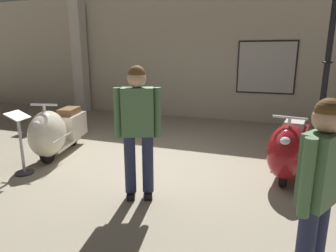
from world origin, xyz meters
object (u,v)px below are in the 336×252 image
at_px(visitor_0, 138,124).
at_px(lamppost, 329,53).
at_px(visitor_1, 318,187).
at_px(scooter_0, 56,132).
at_px(info_stanchion, 22,149).
at_px(scooter_1, 289,149).

bearing_deg(visitor_0, lamppost, -58.79).
distance_m(lamppost, visitor_1, 4.56).
height_order(scooter_0, info_stanchion, scooter_0).
height_order(visitor_1, info_stanchion, visitor_1).
height_order(visitor_0, visitor_1, visitor_0).
bearing_deg(visitor_1, scooter_0, 4.10).
bearing_deg(scooter_0, scooter_1, 82.08).
distance_m(visitor_0, info_stanchion, 2.10).
bearing_deg(visitor_1, lamppost, -68.22).
relative_size(scooter_1, visitor_0, 1.00).
bearing_deg(visitor_0, scooter_1, -77.28).
relative_size(scooter_1, lamppost, 0.54).
height_order(scooter_0, visitor_0, visitor_0).
xyz_separation_m(scooter_0, visitor_0, (2.06, -0.92, 0.51)).
xyz_separation_m(scooter_1, visitor_1, (0.07, -2.27, 0.43)).
height_order(lamppost, visitor_0, lamppost).
bearing_deg(scooter_1, visitor_1, 10.84).
distance_m(lamppost, info_stanchion, 5.79).
xyz_separation_m(scooter_1, visitor_0, (-1.81, -1.30, 0.52)).
distance_m(visitor_1, info_stanchion, 4.06).
distance_m(scooter_1, visitor_0, 2.28).
relative_size(scooter_0, lamppost, 0.55).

